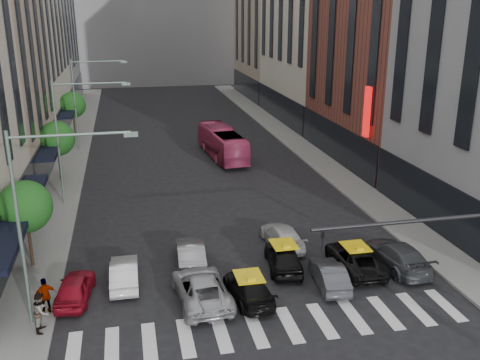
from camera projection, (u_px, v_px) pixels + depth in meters
ground at (287, 346)px, 23.12m from camera, size 160.00×160.00×0.00m
sidewalk_left at (69, 167)px, 48.66m from camera, size 3.00×96.00×0.15m
sidewalk_right at (309, 153)px, 53.29m from camera, size 3.00×96.00×0.15m
building_right_b at (385, 18)px, 47.61m from camera, size 8.00×18.00×26.00m
building_right_d at (271, 6)px, 82.61m from camera, size 8.00×18.00×28.00m
tree_near at (25, 207)px, 28.91m from camera, size 2.88×2.88×4.95m
tree_mid at (57, 139)px, 43.77m from camera, size 2.88×2.88×4.95m
tree_far at (73, 105)px, 58.64m from camera, size 2.88×2.88×4.95m
streetlamp_near at (39, 203)px, 22.99m from camera, size 5.38×0.25×9.00m
streetlamp_mid at (70, 126)px, 37.85m from camera, size 5.38×0.25×9.00m
streetlamp_far at (84, 92)px, 52.72m from camera, size 5.38×0.25×9.00m
traffic_signal at (473, 245)px, 22.36m from camera, size 10.10×0.20×6.00m
liberty_sign at (367, 112)px, 42.39m from camera, size 0.30×0.70×4.00m
car_red at (75, 288)px, 26.57m from camera, size 2.03×4.05×1.32m
car_white_front at (124, 273)px, 28.03m from camera, size 1.46×4.07×1.34m
car_silver at (201, 288)px, 26.44m from camera, size 2.75×5.36×1.45m
taxi_left at (249, 288)px, 26.62m from camera, size 2.13×4.46×1.25m
taxi_center at (283, 257)px, 29.69m from camera, size 2.27×4.51×1.47m
car_grey_mid at (329, 275)px, 27.89m from camera, size 1.74×4.01×1.28m
taxi_right at (355, 258)px, 29.64m from camera, size 2.45×4.98×1.36m
car_grey_curb at (397, 255)px, 29.86m from camera, size 2.35×5.17×1.47m
car_row2_left at (190, 253)px, 30.14m from camera, size 1.70×4.39×1.42m
car_row2_right at (282, 236)px, 32.56m from camera, size 2.06×4.61×1.31m
bus at (222, 143)px, 51.52m from camera, size 3.34×10.50×2.87m
pedestrian_near at (41, 312)px, 23.70m from camera, size 0.80×0.98×1.86m
pedestrian_far at (46, 296)px, 25.06m from camera, size 1.14×0.81×1.80m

